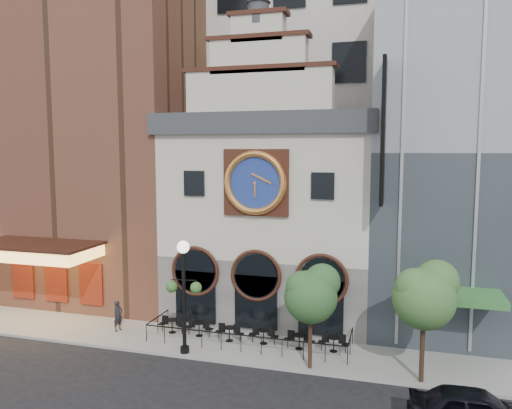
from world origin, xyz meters
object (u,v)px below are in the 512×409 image
object	(u,v)px
bistro_5	(334,343)
tree_right	(425,293)
bistro_2	(229,333)
pedestrian	(118,316)
bistro_0	(172,325)
bistro_1	(199,328)
bistro_3	(264,335)
bistro_4	(299,340)
lamppost	(184,284)
tree_left	(312,292)

from	to	relation	value
bistro_5	tree_right	xyz separation A→B (m)	(4.18, -2.16, 3.51)
bistro_2	pedestrian	world-z (taller)	pedestrian
bistro_5	bistro_0	bearing A→B (deg)	179.18
bistro_1	bistro_3	size ratio (longest dim) A/B	1.00
bistro_4	tree_right	distance (m)	7.16
bistro_0	lamppost	distance (m)	4.25
bistro_0	tree_right	bearing A→B (deg)	-9.87
tree_right	bistro_1	bearing A→B (deg)	168.96
bistro_5	bistro_2	bearing A→B (deg)	-178.61
bistro_2	lamppost	distance (m)	4.05
tree_right	pedestrian	bearing A→B (deg)	173.89
bistro_5	pedestrian	distance (m)	12.07
bistro_1	pedestrian	xyz separation A→B (m)	(-4.70, -0.51, 0.40)
bistro_4	tree_left	world-z (taller)	tree_left
bistro_3	tree_right	size ratio (longest dim) A/B	0.29
bistro_4	lamppost	bearing A→B (deg)	-159.44
bistro_3	bistro_0	bearing A→B (deg)	178.59
bistro_5	lamppost	world-z (taller)	lamppost
bistro_4	bistro_5	world-z (taller)	same
bistro_5	bistro_1	bearing A→B (deg)	179.31
pedestrian	bistro_3	bearing A→B (deg)	-74.55
bistro_4	tree_left	bearing A→B (deg)	-64.43
bistro_2	tree_left	world-z (taller)	tree_left
bistro_5	bistro_3	bearing A→B (deg)	-179.98
lamppost	tree_right	world-z (taller)	lamppost
tree_left	bistro_1	bearing A→B (deg)	161.10
tree_left	bistro_5	bearing A→B (deg)	70.29
bistro_2	bistro_5	distance (m)	5.53
lamppost	tree_left	world-z (taller)	lamppost
bistro_1	lamppost	size ratio (longest dim) A/B	0.28
bistro_2	tree_right	distance (m)	10.51
bistro_4	lamppost	distance (m)	6.58
bistro_5	pedestrian	xyz separation A→B (m)	(-12.06, -0.43, 0.40)
bistro_1	bistro_4	xyz separation A→B (m)	(5.62, -0.24, 0.00)
tree_left	bistro_0	bearing A→B (deg)	164.40
bistro_3	lamppost	world-z (taller)	lamppost
bistro_1	bistro_2	distance (m)	1.85
bistro_2	bistro_3	xyz separation A→B (m)	(1.86, 0.13, 0.00)
pedestrian	tree_right	xyz separation A→B (m)	(16.23, -1.74, 3.11)
tree_right	bistro_5	bearing A→B (deg)	152.61
bistro_5	tree_right	bearing A→B (deg)	-27.39
bistro_3	tree_left	distance (m)	4.80
bistro_2	tree_left	bearing A→B (deg)	-23.16
bistro_1	pedestrian	distance (m)	4.74
bistro_0	bistro_5	size ratio (longest dim) A/B	1.00
bistro_2	tree_right	world-z (taller)	tree_right
lamppost	tree_left	xyz separation A→B (m)	(6.41, 0.03, 0.09)
bistro_1	bistro_4	distance (m)	5.63
bistro_1	bistro_4	size ratio (longest dim) A/B	1.00
bistro_3	bistro_4	bearing A→B (deg)	-4.54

